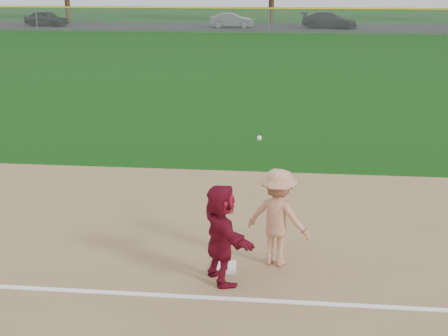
# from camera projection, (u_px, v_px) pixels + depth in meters

# --- Properties ---
(ground) EXTENTS (160.00, 160.00, 0.00)m
(ground) POSITION_uv_depth(u_px,v_px,m) (215.00, 273.00, 9.19)
(ground) COLOR #0F3B0B
(ground) RESTS_ON ground
(foul_line) EXTENTS (60.00, 0.10, 0.01)m
(foul_line) POSITION_uv_depth(u_px,v_px,m) (209.00, 298.00, 8.43)
(foul_line) COLOR white
(foul_line) RESTS_ON infield_dirt
(parking_asphalt) EXTENTS (120.00, 10.00, 0.01)m
(parking_asphalt) POSITION_uv_depth(u_px,v_px,m) (270.00, 27.00, 52.47)
(parking_asphalt) COLOR black
(parking_asphalt) RESTS_ON ground
(first_base) EXTENTS (0.35, 0.35, 0.08)m
(first_base) POSITION_uv_depth(u_px,v_px,m) (225.00, 267.00, 9.25)
(first_base) COLOR white
(first_base) RESTS_ON infield_dirt
(base_runner) EXTENTS (1.14, 1.56, 1.63)m
(base_runner) POSITION_uv_depth(u_px,v_px,m) (221.00, 234.00, 8.65)
(base_runner) COLOR maroon
(base_runner) RESTS_ON infield_dirt
(car_left) EXTENTS (4.42, 2.44, 1.42)m
(car_left) POSITION_uv_depth(u_px,v_px,m) (46.00, 18.00, 53.05)
(car_left) COLOR black
(car_left) RESTS_ON parking_asphalt
(car_mid) EXTENTS (4.10, 1.74, 1.32)m
(car_mid) POSITION_uv_depth(u_px,v_px,m) (231.00, 20.00, 51.47)
(car_mid) COLOR slate
(car_mid) RESTS_ON parking_asphalt
(car_right) EXTENTS (5.31, 3.14, 1.44)m
(car_right) POSITION_uv_depth(u_px,v_px,m) (329.00, 20.00, 50.83)
(car_right) COLOR black
(car_right) RESTS_ON parking_asphalt
(first_base_play) EXTENTS (1.22, 0.95, 2.28)m
(first_base_play) POSITION_uv_depth(u_px,v_px,m) (278.00, 218.00, 9.19)
(first_base_play) COLOR #B0B1B3
(first_base_play) RESTS_ON infield_dirt
(outfield_fence) EXTENTS (110.00, 0.12, 110.00)m
(outfield_fence) POSITION_uv_depth(u_px,v_px,m) (269.00, 9.00, 46.18)
(outfield_fence) COLOR #999EA0
(outfield_fence) RESTS_ON ground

